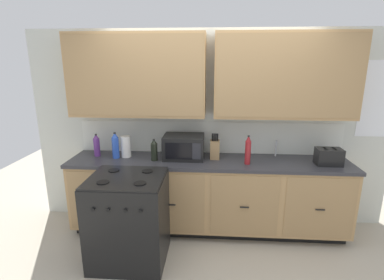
{
  "coord_description": "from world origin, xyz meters",
  "views": [
    {
      "loc": [
        0.04,
        -3.02,
        2.05
      ],
      "look_at": [
        -0.19,
        0.27,
        1.17
      ],
      "focal_mm": 27.56,
      "sensor_mm": 36.0,
      "label": 1
    }
  ],
  "objects_px": {
    "bottle_blue": "(115,146)",
    "bottle_red": "(248,150)",
    "stove_range": "(129,219)",
    "toaster": "(329,157)",
    "bottle_dark": "(154,150)",
    "bottle_violet": "(97,145)",
    "microwave": "(184,147)",
    "knife_block": "(215,149)",
    "paper_towel_roll": "(126,147)"
  },
  "relations": [
    {
      "from": "bottle_blue",
      "to": "bottle_red",
      "type": "distance_m",
      "value": 1.57
    },
    {
      "from": "stove_range",
      "to": "toaster",
      "type": "relative_size",
      "value": 3.39
    },
    {
      "from": "bottle_dark",
      "to": "bottle_violet",
      "type": "relative_size",
      "value": 0.93
    },
    {
      "from": "bottle_red",
      "to": "bottle_dark",
      "type": "bearing_deg",
      "value": 177.27
    },
    {
      "from": "microwave",
      "to": "bottle_dark",
      "type": "xyz_separation_m",
      "value": [
        -0.34,
        -0.12,
        -0.01
      ]
    },
    {
      "from": "knife_block",
      "to": "paper_towel_roll",
      "type": "height_order",
      "value": "knife_block"
    },
    {
      "from": "stove_range",
      "to": "bottle_violet",
      "type": "xyz_separation_m",
      "value": [
        -0.56,
        0.69,
        0.59
      ]
    },
    {
      "from": "toaster",
      "to": "paper_towel_roll",
      "type": "bearing_deg",
      "value": 177.06
    },
    {
      "from": "bottle_dark",
      "to": "bottle_blue",
      "type": "relative_size",
      "value": 0.81
    },
    {
      "from": "bottle_dark",
      "to": "bottle_blue",
      "type": "height_order",
      "value": "bottle_blue"
    },
    {
      "from": "paper_towel_roll",
      "to": "toaster",
      "type": "bearing_deg",
      "value": -2.94
    },
    {
      "from": "stove_range",
      "to": "microwave",
      "type": "relative_size",
      "value": 1.98
    },
    {
      "from": "bottle_violet",
      "to": "paper_towel_roll",
      "type": "bearing_deg",
      "value": -1.92
    },
    {
      "from": "microwave",
      "to": "knife_block",
      "type": "bearing_deg",
      "value": 1.07
    },
    {
      "from": "knife_block",
      "to": "bottle_violet",
      "type": "bearing_deg",
      "value": -179.79
    },
    {
      "from": "bottle_violet",
      "to": "bottle_blue",
      "type": "distance_m",
      "value": 0.26
    },
    {
      "from": "bottle_violet",
      "to": "stove_range",
      "type": "bearing_deg",
      "value": -50.84
    },
    {
      "from": "bottle_red",
      "to": "knife_block",
      "type": "bearing_deg",
      "value": 154.59
    },
    {
      "from": "bottle_blue",
      "to": "bottle_dark",
      "type": "bearing_deg",
      "value": -6.96
    },
    {
      "from": "knife_block",
      "to": "bottle_violet",
      "type": "xyz_separation_m",
      "value": [
        -1.45,
        -0.01,
        0.02
      ]
    },
    {
      "from": "bottle_dark",
      "to": "bottle_blue",
      "type": "bearing_deg",
      "value": 173.04
    },
    {
      "from": "toaster",
      "to": "knife_block",
      "type": "bearing_deg",
      "value": 173.81
    },
    {
      "from": "bottle_violet",
      "to": "microwave",
      "type": "bearing_deg",
      "value": -0.09
    },
    {
      "from": "stove_range",
      "to": "bottle_blue",
      "type": "relative_size",
      "value": 3.0
    },
    {
      "from": "stove_range",
      "to": "paper_towel_roll",
      "type": "xyz_separation_m",
      "value": [
        -0.2,
        0.68,
        0.58
      ]
    },
    {
      "from": "knife_block",
      "to": "bottle_blue",
      "type": "relative_size",
      "value": 0.98
    },
    {
      "from": "paper_towel_roll",
      "to": "bottle_red",
      "type": "relative_size",
      "value": 0.78
    },
    {
      "from": "bottle_dark",
      "to": "bottle_violet",
      "type": "height_order",
      "value": "bottle_violet"
    },
    {
      "from": "microwave",
      "to": "toaster",
      "type": "bearing_deg",
      "value": -4.57
    },
    {
      "from": "stove_range",
      "to": "bottle_blue",
      "type": "xyz_separation_m",
      "value": [
        -0.31,
        0.63,
        0.61
      ]
    },
    {
      "from": "stove_range",
      "to": "bottle_red",
      "type": "xyz_separation_m",
      "value": [
        1.26,
        0.52,
        0.62
      ]
    },
    {
      "from": "microwave",
      "to": "knife_block",
      "type": "height_order",
      "value": "knife_block"
    },
    {
      "from": "toaster",
      "to": "bottle_violet",
      "type": "distance_m",
      "value": 2.73
    },
    {
      "from": "stove_range",
      "to": "paper_towel_roll",
      "type": "height_order",
      "value": "paper_towel_roll"
    },
    {
      "from": "toaster",
      "to": "bottle_dark",
      "type": "bearing_deg",
      "value": 179.6
    },
    {
      "from": "microwave",
      "to": "paper_towel_roll",
      "type": "bearing_deg",
      "value": -179.13
    },
    {
      "from": "stove_range",
      "to": "paper_towel_roll",
      "type": "relative_size",
      "value": 3.65
    },
    {
      "from": "bottle_blue",
      "to": "bottle_red",
      "type": "bearing_deg",
      "value": -4.04
    },
    {
      "from": "stove_range",
      "to": "bottle_dark",
      "type": "bearing_deg",
      "value": 73.2
    },
    {
      "from": "bottle_violet",
      "to": "bottle_dark",
      "type": "bearing_deg",
      "value": -9.21
    },
    {
      "from": "knife_block",
      "to": "bottle_red",
      "type": "height_order",
      "value": "bottle_red"
    },
    {
      "from": "stove_range",
      "to": "knife_block",
      "type": "relative_size",
      "value": 3.06
    },
    {
      "from": "paper_towel_roll",
      "to": "bottle_red",
      "type": "distance_m",
      "value": 1.46
    },
    {
      "from": "bottle_violet",
      "to": "bottle_red",
      "type": "distance_m",
      "value": 1.83
    },
    {
      "from": "stove_range",
      "to": "bottle_blue",
      "type": "distance_m",
      "value": 0.93
    },
    {
      "from": "bottle_violet",
      "to": "knife_block",
      "type": "bearing_deg",
      "value": 0.21
    },
    {
      "from": "stove_range",
      "to": "microwave",
      "type": "xyz_separation_m",
      "value": [
        0.51,
        0.69,
        0.59
      ]
    },
    {
      "from": "microwave",
      "to": "bottle_blue",
      "type": "relative_size",
      "value": 1.51
    },
    {
      "from": "toaster",
      "to": "bottle_violet",
      "type": "xyz_separation_m",
      "value": [
        -2.73,
        0.13,
        0.04
      ]
    },
    {
      "from": "stove_range",
      "to": "paper_towel_roll",
      "type": "distance_m",
      "value": 0.92
    }
  ]
}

